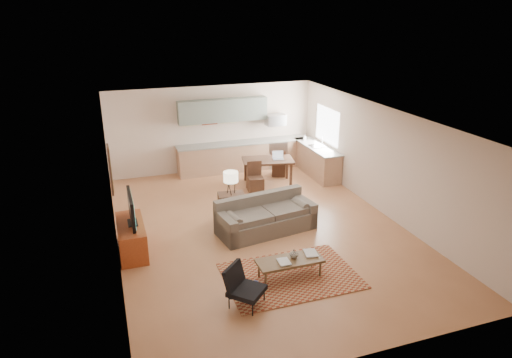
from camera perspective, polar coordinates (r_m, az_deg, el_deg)
name	(u,v)px	position (r m, az deg, el deg)	size (l,w,h in m)	color
room	(260,175)	(10.36, 0.54, 0.48)	(9.00, 9.00, 9.00)	#A76941
kitchen_counter_back	(243,156)	(14.67, -1.60, 2.92)	(4.26, 0.64, 0.92)	#A47A5B
kitchen_counter_right	(317,160)	(14.36, 7.59, 2.34)	(0.64, 2.26, 0.92)	#A47A5B
kitchen_range	(275,153)	(15.02, 2.41, 3.29)	(0.62, 0.62, 0.90)	#A5A8AD
kitchen_microwave	(275,120)	(14.75, 2.45, 7.40)	(0.62, 0.40, 0.35)	#A5A8AD
upper_cabinets	(223,110)	(14.27, -4.17, 8.56)	(2.80, 0.34, 0.70)	gray
window_right	(327,125)	(14.19, 8.89, 6.64)	(0.02, 1.40, 1.05)	white
wall_art_left	(111,170)	(10.61, -17.72, 1.12)	(0.06, 0.42, 1.10)	olive
triptych	(209,117)	(14.35, -5.85, 7.76)	(1.70, 0.04, 0.50)	beige
rug	(290,276)	(9.13, 4.33, -11.96)	(2.54, 1.76, 0.02)	maroon
sofa	(266,215)	(10.60, 1.29, -4.52)	(2.37, 1.03, 0.82)	brown
coffee_table	(290,268)	(9.00, 4.23, -11.07)	(1.29, 0.51, 0.39)	#4E371F
book_a	(278,263)	(8.77, 2.83, -10.41)	(0.24, 0.31, 0.03)	maroon
book_b	(305,253)	(9.11, 6.10, -9.24)	(0.30, 0.37, 0.03)	navy
vase	(294,254)	(8.94, 4.75, -9.27)	(0.19, 0.19, 0.17)	black
armchair	(247,287)	(8.14, -1.17, -13.36)	(0.64, 0.64, 0.73)	black
tv_credenza	(132,237)	(10.14, -15.30, -7.06)	(0.55, 1.43, 0.66)	maroon
tv	(131,209)	(9.86, -15.34, -3.63)	(0.11, 1.10, 0.66)	black
console_table	(231,207)	(11.13, -3.10, -3.57)	(0.62, 0.41, 0.72)	#392318
table_lamp	(231,183)	(10.88, -3.16, -0.44)	(0.35, 0.35, 0.58)	beige
dining_table	(268,171)	(13.51, 1.48, 0.96)	(1.47, 0.84, 0.75)	#392318
dining_chair_near	(256,178)	(12.84, -0.04, 0.19)	(0.41, 0.43, 0.87)	#392318
dining_chair_far	(279,162)	(14.16, 2.86, 2.10)	(0.41, 0.43, 0.85)	#392318
laptop	(278,156)	(13.37, 2.83, 2.95)	(0.31, 0.24, 0.24)	#A5A8AD
soap_bottle	(305,138)	(14.77, 6.12, 5.18)	(0.10, 0.10, 0.19)	beige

